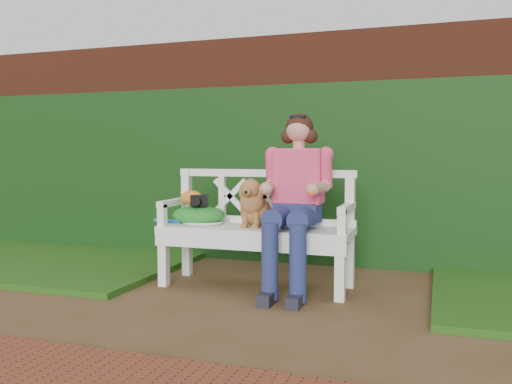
% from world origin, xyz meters
% --- Properties ---
extents(ground, '(60.00, 60.00, 0.00)m').
position_xyz_m(ground, '(0.00, 0.00, 0.00)').
color(ground, '#4A311B').
extents(brick_wall, '(10.00, 0.30, 2.20)m').
position_xyz_m(brick_wall, '(0.00, 1.90, 1.10)').
color(brick_wall, '#5C2716').
rests_on(brick_wall, ground).
extents(ivy_hedge, '(10.00, 0.18, 1.70)m').
position_xyz_m(ivy_hedge, '(0.00, 1.68, 0.85)').
color(ivy_hedge, '#12370C').
rests_on(ivy_hedge, ground).
extents(grass_left, '(2.60, 2.00, 0.05)m').
position_xyz_m(grass_left, '(-2.40, 0.90, 0.03)').
color(grass_left, '#1A3D0E').
rests_on(grass_left, ground).
extents(garden_bench, '(1.58, 0.61, 0.48)m').
position_xyz_m(garden_bench, '(-0.22, 0.62, 0.24)').
color(garden_bench, white).
rests_on(garden_bench, ground).
extents(seated_woman, '(0.64, 0.80, 1.31)m').
position_xyz_m(seated_woman, '(0.11, 0.60, 0.65)').
color(seated_woman, red).
rests_on(seated_woman, ground).
extents(dog, '(0.27, 0.36, 0.38)m').
position_xyz_m(dog, '(-0.23, 0.62, 0.67)').
color(dog, '#AC5328').
rests_on(dog, garden_bench).
extents(tennis_racket, '(0.66, 0.35, 0.03)m').
position_xyz_m(tennis_racket, '(-0.71, 0.61, 0.50)').
color(tennis_racket, silver).
rests_on(tennis_racket, garden_bench).
extents(green_bag, '(0.50, 0.42, 0.15)m').
position_xyz_m(green_bag, '(-0.71, 0.62, 0.55)').
color(green_bag, green).
rests_on(green_bag, garden_bench).
extents(camera_item, '(0.16, 0.14, 0.09)m').
position_xyz_m(camera_item, '(-0.69, 0.59, 0.67)').
color(camera_item, black).
rests_on(camera_item, green_bag).
extents(baseball_glove, '(0.21, 0.17, 0.12)m').
position_xyz_m(baseball_glove, '(-0.78, 0.62, 0.69)').
color(baseball_glove, orange).
rests_on(baseball_glove, green_bag).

